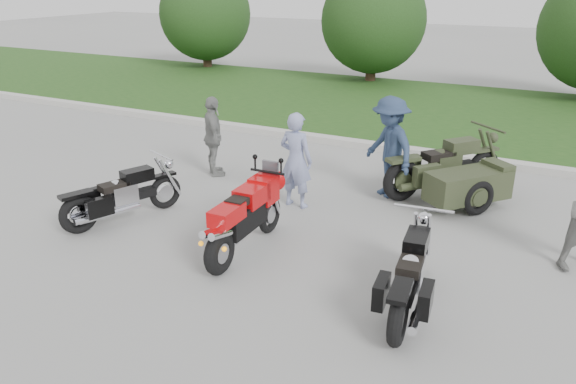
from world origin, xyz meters
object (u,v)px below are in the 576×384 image
at_px(cruiser_sidecar, 456,178).
at_px(person_denim, 389,147).
at_px(sportbike_red, 244,216).
at_px(person_back, 213,137).
at_px(person_stripe, 296,160).
at_px(cruiser_left, 119,198).
at_px(cruiser_right, 410,279).

relative_size(cruiser_sidecar, person_denim, 1.29).
relative_size(sportbike_red, person_back, 1.30).
relative_size(sportbike_red, person_stripe, 1.24).
relative_size(cruiser_sidecar, person_back, 1.48).
bearing_deg(person_denim, cruiser_left, -102.43).
xyz_separation_m(person_stripe, person_back, (-2.12, 0.68, -0.04)).
bearing_deg(person_stripe, cruiser_sidecar, -146.17).
distance_m(sportbike_red, person_denim, 3.27).
distance_m(cruiser_right, person_stripe, 3.48).
bearing_deg(cruiser_left, person_back, 109.69).
xyz_separation_m(cruiser_left, person_back, (0.09, 2.55, 0.37)).
bearing_deg(cruiser_sidecar, cruiser_right, -46.96).
xyz_separation_m(sportbike_red, cruiser_left, (-2.33, 0.01, -0.15)).
bearing_deg(person_denim, person_stripe, -100.20).
height_order(cruiser_left, person_stripe, person_stripe).
bearing_deg(person_denim, person_back, -135.55).
relative_size(sportbike_red, cruiser_right, 0.94).
bearing_deg(sportbike_red, person_stripe, 92.57).
bearing_deg(person_back, cruiser_left, 134.76).
height_order(sportbike_red, person_back, person_back).
relative_size(cruiser_right, person_stripe, 1.32).
height_order(sportbike_red, cruiser_right, sportbike_red).
height_order(cruiser_right, person_stripe, person_stripe).
height_order(person_denim, person_back, person_denim).
xyz_separation_m(cruiser_left, person_denim, (3.43, 3.05, 0.48)).
height_order(cruiser_left, cruiser_right, cruiser_right).
height_order(cruiser_right, person_denim, person_denim).
relative_size(cruiser_right, person_back, 1.38).
distance_m(sportbike_red, cruiser_sidecar, 3.95).
relative_size(cruiser_left, cruiser_sidecar, 0.86).
bearing_deg(sportbike_red, person_denim, 68.88).
bearing_deg(cruiser_left, sportbike_red, 21.34).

